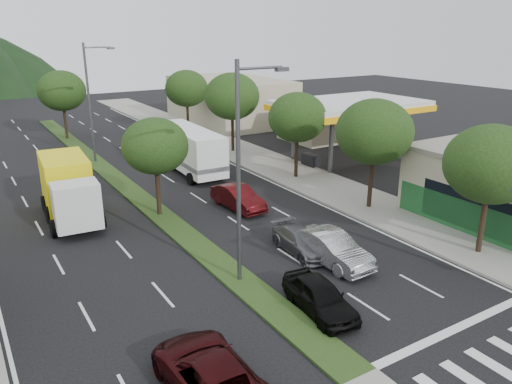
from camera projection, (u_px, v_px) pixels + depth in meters
ground at (359, 379)px, 16.71m from camera, size 160.00×160.00×0.00m
sidewalk_right at (266, 162)px, 43.09m from camera, size 5.00×90.00×0.15m
median at (113, 176)px, 39.26m from camera, size 1.60×56.00×0.12m
gas_canopy at (350, 108)px, 42.48m from camera, size 12.20×8.20×5.25m
bldg_right_far at (230, 100)px, 61.11m from camera, size 10.00×16.00×5.20m
tree_r_a at (491, 164)px, 24.41m from camera, size 4.60×4.60×6.63m
tree_r_b at (374, 132)px, 30.79m from camera, size 4.80×4.80×6.94m
tree_r_c at (297, 117)px, 37.33m from camera, size 4.40×4.40×6.48m
tree_r_d at (232, 96)px, 45.25m from camera, size 5.00×5.00×7.17m
tree_r_e at (187, 89)px, 53.40m from camera, size 4.60×4.60×6.71m
tree_med_near at (155, 146)px, 29.82m from camera, size 4.00×4.00×6.02m
tree_med_far at (62, 91)px, 50.59m from camera, size 4.80×4.80×6.94m
streetlight_near at (242, 164)px, 21.49m from camera, size 2.60×0.25×10.00m
streetlight_mid at (91, 97)px, 41.64m from camera, size 2.60×0.25×10.00m
sedan_silver at (331, 248)px, 24.71m from camera, size 1.81×4.83×1.58m
suv_maroon at (210, 374)px, 15.81m from camera, size 2.50×5.40×1.50m
car_queue_a at (320, 296)px, 20.46m from camera, size 2.14×4.32×1.42m
car_queue_b at (301, 241)px, 25.95m from camera, size 2.00×4.32×1.22m
car_queue_c at (238, 198)px, 32.13m from camera, size 1.85×4.61×1.49m
car_queue_d at (177, 157)px, 42.41m from camera, size 2.66×5.10×1.37m
car_queue_e at (137, 148)px, 45.52m from camera, size 1.78×4.00×1.33m
box_truck at (68, 190)px, 30.37m from camera, size 3.35×7.61×3.67m
motorhome at (189, 149)px, 39.97m from camera, size 3.21×9.30×3.53m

